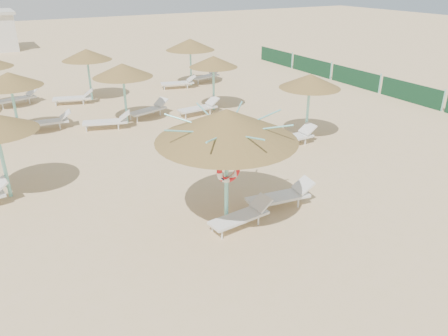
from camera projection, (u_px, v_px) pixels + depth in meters
ground at (245, 223)px, 12.01m from camera, size 120.00×120.00×0.00m
main_palapa at (227, 125)px, 10.83m from camera, size 3.63×3.63×3.25m
lounger_main_a at (243, 215)px, 11.77m from camera, size 1.87×0.72×0.66m
lounger_main_b at (282, 195)px, 12.74m from camera, size 2.07×0.85×0.73m
palapa_field at (119, 68)px, 19.96m from camera, size 15.39×13.35×2.72m
windbreak_fence at (355, 78)px, 25.98m from camera, size 0.08×19.84×1.10m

